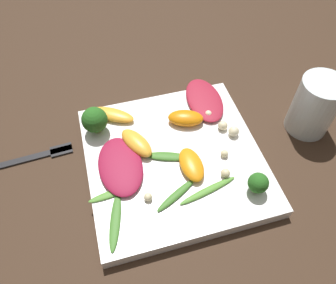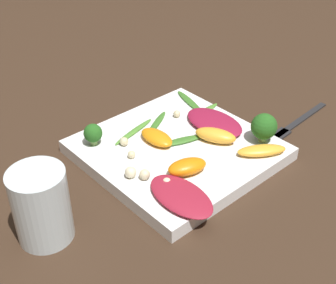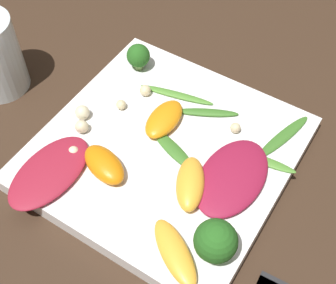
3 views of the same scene
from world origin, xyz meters
name	(u,v)px [view 1 (image 1 of 3)]	position (x,y,z in m)	size (l,w,h in m)	color
ground_plane	(174,163)	(0.00, 0.00, 0.00)	(2.40, 2.40, 0.00)	#382619
plate	(174,160)	(0.00, 0.00, 0.01)	(0.27, 0.27, 0.02)	white
drinking_glass	(315,106)	(-0.01, 0.25, 0.05)	(0.07, 0.07, 0.10)	silver
fork	(34,157)	(-0.07, -0.22, 0.00)	(0.03, 0.16, 0.01)	#262628
radicchio_leaf_0	(120,165)	(0.00, -0.08, 0.03)	(0.11, 0.07, 0.01)	maroon
radicchio_leaf_1	(204,100)	(-0.10, 0.08, 0.03)	(0.11, 0.06, 0.01)	maroon
orange_segment_0	(186,118)	(-0.06, 0.04, 0.03)	(0.05, 0.07, 0.02)	orange
orange_segment_1	(191,165)	(0.03, 0.02, 0.03)	(0.06, 0.04, 0.02)	orange
orange_segment_2	(113,115)	(-0.11, -0.08, 0.03)	(0.06, 0.08, 0.01)	#FCAD33
orange_segment_3	(136,143)	(-0.03, -0.05, 0.03)	(0.07, 0.06, 0.02)	#FCAD33
broccoli_floret_0	(258,183)	(0.09, 0.10, 0.04)	(0.03, 0.03, 0.04)	#84AD5B
broccoli_floret_1	(95,120)	(-0.08, -0.11, 0.05)	(0.04, 0.04, 0.05)	#84AD5B
arugula_sprig_0	(115,221)	(0.08, -0.11, 0.02)	(0.09, 0.04, 0.00)	#3D7528
arugula_sprig_1	(208,190)	(0.07, 0.03, 0.02)	(0.03, 0.09, 0.00)	#518E33
arugula_sprig_2	(167,156)	(0.00, -0.01, 0.02)	(0.04, 0.07, 0.01)	#3D7528
arugula_sprig_3	(114,193)	(0.04, -0.10, 0.02)	(0.02, 0.08, 0.00)	#518E33
arugula_sprig_4	(176,195)	(0.07, -0.02, 0.02)	(0.05, 0.07, 0.01)	#3D7528
macadamia_nut_0	(224,154)	(0.02, 0.08, 0.03)	(0.01, 0.01, 0.01)	beige
macadamia_nut_1	(234,131)	(-0.01, 0.11, 0.03)	(0.02, 0.02, 0.02)	beige
macadamia_nut_2	(148,197)	(0.06, -0.06, 0.03)	(0.01, 0.01, 0.01)	beige
macadamia_nut_3	(223,126)	(-0.03, 0.09, 0.03)	(0.02, 0.02, 0.02)	beige
macadamia_nut_4	(225,173)	(0.06, 0.06, 0.03)	(0.01, 0.01, 0.01)	beige
macadamia_nut_5	(208,114)	(-0.06, 0.08, 0.03)	(0.01, 0.01, 0.01)	beige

